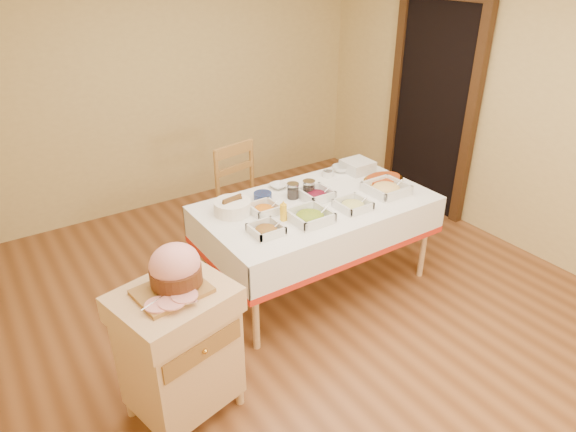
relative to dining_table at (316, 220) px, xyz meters
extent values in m
plane|color=brown|center=(-0.30, -0.30, -0.60)|extent=(5.00, 5.00, 0.00)
plane|color=tan|center=(-0.30, 2.20, 0.70)|extent=(4.50, 0.00, 4.50)
plane|color=tan|center=(1.95, -0.30, 0.70)|extent=(0.00, 5.00, 5.00)
cube|color=black|center=(1.91, 0.60, 0.45)|extent=(0.06, 0.90, 2.10)
cube|color=#3D2413|center=(1.89, 0.10, 0.45)|extent=(0.08, 0.10, 2.10)
cube|color=#3D2413|center=(1.89, 1.10, 0.45)|extent=(0.08, 0.10, 2.10)
cube|color=tan|center=(0.00, 0.00, 0.13)|extent=(1.80, 1.00, 0.04)
cylinder|color=tan|center=(-0.82, -0.42, -0.24)|extent=(0.05, 0.05, 0.71)
cylinder|color=tan|center=(-0.82, 0.42, -0.24)|extent=(0.05, 0.05, 0.71)
cylinder|color=tan|center=(0.82, -0.42, -0.24)|extent=(0.05, 0.05, 0.71)
cylinder|color=tan|center=(0.82, 0.42, -0.24)|extent=(0.05, 0.05, 0.71)
cube|color=white|center=(0.00, 0.00, 0.16)|extent=(1.82, 1.02, 0.01)
cube|color=tan|center=(-1.46, -0.65, -0.19)|extent=(0.67, 0.59, 0.62)
cube|color=tan|center=(-1.46, -0.65, 0.20)|extent=(0.72, 0.64, 0.15)
cube|color=olive|center=(-1.46, -0.89, 0.02)|extent=(0.50, 0.12, 0.12)
sphere|color=gold|center=(-1.46, -0.90, 0.02)|extent=(0.03, 0.03, 0.03)
cylinder|color=tan|center=(-1.72, -0.44, -0.55)|extent=(0.05, 0.05, 0.10)
cylinder|color=tan|center=(-1.20, -0.85, -0.55)|extent=(0.05, 0.05, 0.10)
cylinder|color=tan|center=(-1.20, -0.44, -0.55)|extent=(0.05, 0.05, 0.10)
cube|color=olive|center=(-0.22, 0.67, -0.09)|extent=(0.54, 0.52, 0.03)
cylinder|color=olive|center=(-0.38, 0.44, -0.35)|extent=(0.04, 0.04, 0.49)
cylinder|color=olive|center=(-0.45, 0.83, -0.35)|extent=(0.04, 0.04, 0.49)
cylinder|color=olive|center=(0.01, 0.52, -0.35)|extent=(0.04, 0.04, 0.49)
cylinder|color=olive|center=(-0.07, 0.91, -0.35)|extent=(0.04, 0.04, 0.49)
cylinder|color=olive|center=(-0.45, 0.83, 0.16)|extent=(0.04, 0.04, 0.53)
cylinder|color=olive|center=(-0.07, 0.91, 0.16)|extent=(0.04, 0.04, 0.53)
cube|color=olive|center=(-0.26, 0.87, 0.38)|extent=(0.42, 0.11, 0.10)
cube|color=olive|center=(-1.46, -0.65, 0.29)|extent=(0.37, 0.30, 0.02)
ellipsoid|color=pink|center=(-1.41, -0.61, 0.42)|extent=(0.28, 0.25, 0.24)
cylinder|color=#552B13|center=(-1.41, -0.61, 0.35)|extent=(0.28, 0.28, 0.09)
cube|color=silver|center=(-1.51, -0.80, 0.30)|extent=(0.24, 0.10, 0.00)
cylinder|color=silver|center=(-1.53, -0.70, 0.31)|extent=(0.27, 0.08, 0.01)
cube|color=silver|center=(-0.59, -0.20, 0.17)|extent=(0.21, 0.21, 0.01)
ellipsoid|color=red|center=(-0.59, -0.20, 0.19)|extent=(0.16, 0.16, 0.06)
cylinder|color=silver|center=(-0.55, -0.23, 0.19)|extent=(0.13, 0.01, 0.09)
cube|color=silver|center=(-0.23, -0.22, 0.17)|extent=(0.28, 0.28, 0.02)
ellipsoid|color=gold|center=(-0.23, -0.22, 0.20)|extent=(0.21, 0.21, 0.07)
cylinder|color=silver|center=(-0.17, -0.25, 0.20)|extent=(0.16, 0.01, 0.11)
cube|color=silver|center=(0.16, -0.24, 0.17)|extent=(0.23, 0.23, 0.01)
ellipsoid|color=#D7D773|center=(0.16, -0.24, 0.19)|extent=(0.18, 0.18, 0.06)
cylinder|color=silver|center=(0.21, -0.27, 0.19)|extent=(0.13, 0.01, 0.09)
cube|color=silver|center=(0.57, -0.17, 0.17)|extent=(0.30, 0.30, 0.02)
ellipsoid|color=#EAC56F|center=(0.57, -0.17, 0.20)|extent=(0.23, 0.23, 0.08)
cylinder|color=silver|center=(0.64, -0.20, 0.20)|extent=(0.16, 0.01, 0.11)
cube|color=silver|center=(-0.44, 0.07, 0.17)|extent=(0.20, 0.20, 0.01)
ellipsoid|color=orange|center=(-0.44, 0.07, 0.19)|extent=(0.16, 0.16, 0.05)
cylinder|color=silver|center=(-0.39, 0.05, 0.19)|extent=(0.13, 0.01, 0.10)
cube|color=silver|center=(0.03, 0.05, 0.17)|extent=(0.23, 0.23, 0.02)
ellipsoid|color=#5B0B1E|center=(0.03, 0.05, 0.19)|extent=(0.17, 0.17, 0.06)
cylinder|color=silver|center=(0.08, 0.03, 0.20)|extent=(0.15, 0.01, 0.11)
cylinder|color=silver|center=(-0.61, 0.35, 0.19)|extent=(0.12, 0.12, 0.05)
cylinder|color=black|center=(-0.61, 0.35, 0.21)|extent=(0.09, 0.09, 0.02)
cylinder|color=navy|center=(-0.33, 0.27, 0.19)|extent=(0.14, 0.14, 0.06)
cylinder|color=#5B0B1E|center=(-0.33, 0.27, 0.21)|extent=(0.12, 0.12, 0.02)
cylinder|color=silver|center=(0.38, 0.36, 0.19)|extent=(0.10, 0.10, 0.05)
cylinder|color=orange|center=(0.38, 0.36, 0.20)|extent=(0.08, 0.08, 0.02)
imported|color=silver|center=(-0.11, 0.39, 0.18)|extent=(0.15, 0.15, 0.03)
imported|color=silver|center=(0.55, 0.38, 0.19)|extent=(0.17, 0.17, 0.05)
cylinder|color=silver|center=(-0.12, 0.17, 0.22)|extent=(0.09, 0.09, 0.11)
cylinder|color=silver|center=(-0.12, 0.17, 0.28)|extent=(0.10, 0.10, 0.01)
cylinder|color=black|center=(-0.12, 0.17, 0.20)|extent=(0.08, 0.08, 0.08)
cylinder|color=silver|center=(0.01, 0.13, 0.22)|extent=(0.10, 0.10, 0.12)
cylinder|color=silver|center=(0.01, 0.13, 0.28)|extent=(0.10, 0.10, 0.01)
cylinder|color=black|center=(0.01, 0.13, 0.20)|extent=(0.08, 0.08, 0.08)
cylinder|color=gold|center=(-0.39, -0.11, 0.23)|extent=(0.05, 0.05, 0.13)
cone|color=gold|center=(-0.39, -0.11, 0.31)|extent=(0.03, 0.03, 0.03)
cylinder|color=white|center=(-0.64, 0.19, 0.21)|extent=(0.28, 0.28, 0.10)
cube|color=silver|center=(0.66, 0.30, 0.17)|extent=(0.24, 0.24, 0.01)
cube|color=silver|center=(0.66, 0.30, 0.18)|extent=(0.24, 0.24, 0.01)
cube|color=silver|center=(0.66, 0.30, 0.20)|extent=(0.24, 0.24, 0.01)
cube|color=silver|center=(0.66, 0.30, 0.21)|extent=(0.24, 0.24, 0.01)
cube|color=silver|center=(0.66, 0.30, 0.23)|extent=(0.24, 0.24, 0.01)
cube|color=silver|center=(0.66, 0.30, 0.24)|extent=(0.24, 0.24, 0.01)
cube|color=silver|center=(0.66, 0.30, 0.26)|extent=(0.24, 0.24, 0.01)
ellipsoid|color=gold|center=(0.69, -0.01, 0.18)|extent=(0.38, 0.27, 0.03)
ellipsoid|color=#9D3A10|center=(0.69, -0.01, 0.19)|extent=(0.32, 0.23, 0.04)
camera|label=1|loc=(-2.19, -2.88, 1.93)|focal=32.00mm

